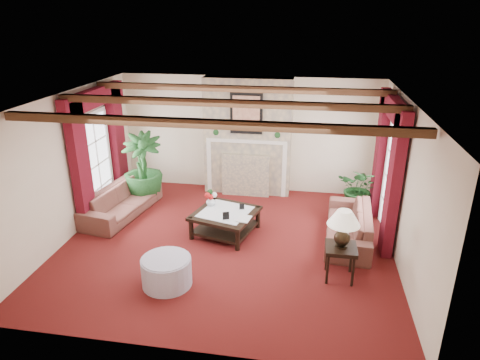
% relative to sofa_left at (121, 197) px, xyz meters
% --- Properties ---
extents(floor, '(6.00, 6.00, 0.00)m').
position_rel_sofa_left_xyz_m(floor, '(2.44, -0.86, -0.40)').
color(floor, '#4A0E0D').
rests_on(floor, ground).
extents(ceiling, '(6.00, 6.00, 0.00)m').
position_rel_sofa_left_xyz_m(ceiling, '(2.44, -0.86, 2.30)').
color(ceiling, white).
rests_on(ceiling, floor).
extents(back_wall, '(6.00, 0.02, 2.70)m').
position_rel_sofa_left_xyz_m(back_wall, '(2.44, 1.89, 0.95)').
color(back_wall, beige).
rests_on(back_wall, ground).
extents(left_wall, '(0.02, 5.50, 2.70)m').
position_rel_sofa_left_xyz_m(left_wall, '(-0.56, -0.86, 0.95)').
color(left_wall, beige).
rests_on(left_wall, ground).
extents(right_wall, '(0.02, 5.50, 2.70)m').
position_rel_sofa_left_xyz_m(right_wall, '(5.44, -0.86, 0.95)').
color(right_wall, beige).
rests_on(right_wall, ground).
extents(ceiling_beams, '(6.00, 3.00, 0.12)m').
position_rel_sofa_left_xyz_m(ceiling_beams, '(2.44, -0.86, 2.24)').
color(ceiling_beams, '#351C11').
rests_on(ceiling_beams, ceiling).
extents(fireplace, '(2.00, 0.52, 2.70)m').
position_rel_sofa_left_xyz_m(fireplace, '(2.44, 1.69, 2.30)').
color(fireplace, tan).
rests_on(fireplace, ground).
extents(french_door_left, '(0.10, 1.10, 2.16)m').
position_rel_sofa_left_xyz_m(french_door_left, '(-0.53, 0.14, 1.73)').
color(french_door_left, white).
rests_on(french_door_left, ground).
extents(french_door_right, '(0.10, 1.10, 2.16)m').
position_rel_sofa_left_xyz_m(french_door_right, '(5.41, 0.14, 1.73)').
color(french_door_right, white).
rests_on(french_door_right, ground).
extents(curtains_left, '(0.20, 2.40, 2.55)m').
position_rel_sofa_left_xyz_m(curtains_left, '(-0.42, 0.14, 2.15)').
color(curtains_left, '#530B17').
rests_on(curtains_left, ground).
extents(curtains_right, '(0.20, 2.40, 2.55)m').
position_rel_sofa_left_xyz_m(curtains_right, '(5.30, 0.14, 2.15)').
color(curtains_right, '#530B17').
rests_on(curtains_right, ground).
extents(sofa_left, '(2.24, 1.26, 0.80)m').
position_rel_sofa_left_xyz_m(sofa_left, '(0.00, 0.00, 0.00)').
color(sofa_left, '#340E1A').
rests_on(sofa_left, ground).
extents(sofa_right, '(2.12, 0.88, 0.80)m').
position_rel_sofa_left_xyz_m(sofa_right, '(4.67, -0.28, -0.00)').
color(sofa_right, '#340E1A').
rests_on(sofa_right, ground).
extents(potted_palm, '(1.64, 1.99, 0.88)m').
position_rel_sofa_left_xyz_m(potted_palm, '(0.20, 0.79, 0.04)').
color(potted_palm, black).
rests_on(potted_palm, ground).
extents(small_plant, '(1.62, 1.64, 0.76)m').
position_rel_sofa_left_xyz_m(small_plant, '(4.98, 1.07, -0.02)').
color(small_plant, black).
rests_on(small_plant, ground).
extents(coffee_table, '(1.36, 1.36, 0.45)m').
position_rel_sofa_left_xyz_m(coffee_table, '(2.33, -0.46, -0.17)').
color(coffee_table, black).
rests_on(coffee_table, ground).
extents(side_table, '(0.50, 0.50, 0.58)m').
position_rel_sofa_left_xyz_m(side_table, '(4.44, -1.64, -0.11)').
color(side_table, black).
rests_on(side_table, ground).
extents(ottoman, '(0.79, 0.79, 0.46)m').
position_rel_sofa_left_xyz_m(ottoman, '(1.74, -2.26, -0.17)').
color(ottoman, gray).
rests_on(ottoman, ground).
extents(table_lamp, '(0.51, 0.51, 0.65)m').
position_rel_sofa_left_xyz_m(table_lamp, '(4.44, -1.64, 0.50)').
color(table_lamp, black).
rests_on(table_lamp, side_table).
extents(flower_vase, '(0.20, 0.21, 0.19)m').
position_rel_sofa_left_xyz_m(flower_vase, '(1.99, -0.22, 0.15)').
color(flower_vase, silver).
rests_on(flower_vase, coffee_table).
extents(book, '(0.24, 0.10, 0.31)m').
position_rel_sofa_left_xyz_m(book, '(2.62, -0.70, 0.21)').
color(book, black).
rests_on(book, coffee_table).
extents(photo_frame_a, '(0.12, 0.06, 0.16)m').
position_rel_sofa_left_xyz_m(photo_frame_a, '(2.41, -0.78, 0.13)').
color(photo_frame_a, black).
rests_on(photo_frame_a, coffee_table).
extents(photo_frame_b, '(0.10, 0.05, 0.12)m').
position_rel_sofa_left_xyz_m(photo_frame_b, '(2.63, -0.31, 0.12)').
color(photo_frame_b, black).
rests_on(photo_frame_b, coffee_table).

